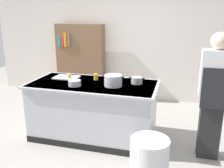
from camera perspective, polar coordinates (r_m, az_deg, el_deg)
ground_plane at (r=4.16m, az=-4.15°, el=-11.82°), size 10.00×10.00×0.00m
back_wall at (r=5.70m, az=2.70°, el=11.72°), size 6.40×0.12×3.00m
counter_island at (r=3.96m, az=-4.29°, el=-5.87°), size 1.98×0.98×0.90m
cutting_board at (r=4.17m, az=-10.45°, el=1.50°), size 0.40×0.28×0.02m
onion at (r=4.10m, az=-9.85°, el=1.99°), size 0.08×0.08×0.08m
stock_pot at (r=3.64m, az=0.26°, el=0.80°), size 0.33×0.26×0.17m
sauce_pan at (r=3.79m, az=5.75°, el=0.85°), size 0.24×0.17×0.10m
mixing_bowl at (r=3.70m, az=-8.61°, el=0.23°), size 0.19×0.19×0.09m
juice_cup at (r=3.99m, az=-3.74°, el=1.65°), size 0.07×0.07×0.10m
trash_bin at (r=3.02m, az=8.53°, el=-17.37°), size 0.45×0.45×0.59m
person_chef at (r=3.52m, az=22.32°, el=-2.22°), size 0.38×0.25×1.72m
bookshelf at (r=5.79m, az=-7.22°, el=5.20°), size 1.10×0.31×1.70m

